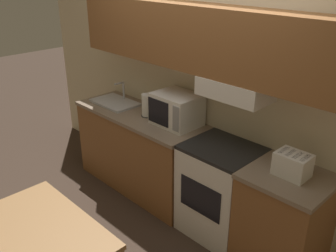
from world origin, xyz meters
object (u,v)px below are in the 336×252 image
(microwave, at_px, (177,109))
(sink_basin, at_px, (115,102))
(dining_table, at_px, (29,249))
(toaster, at_px, (293,165))
(paper_towel_roll, at_px, (147,105))
(stove_range, at_px, (220,190))

(microwave, distance_m, sink_basin, 0.91)
(sink_basin, xyz_separation_m, dining_table, (1.26, -1.67, -0.25))
(toaster, relative_size, paper_towel_roll, 1.09)
(sink_basin, bearing_deg, dining_table, -52.83)
(microwave, relative_size, paper_towel_roll, 1.86)
(dining_table, bearing_deg, toaster, 61.59)
(stove_range, distance_m, sink_basin, 1.59)
(paper_towel_roll, height_order, dining_table, paper_towel_roll)
(toaster, xyz_separation_m, sink_basin, (-2.17, -0.01, -0.08))
(stove_range, distance_m, paper_towel_roll, 1.14)
(microwave, height_order, paper_towel_roll, microwave)
(stove_range, xyz_separation_m, microwave, (-0.63, 0.07, 0.60))
(stove_range, height_order, sink_basin, sink_basin)
(stove_range, height_order, paper_towel_roll, paper_towel_roll)
(paper_towel_roll, distance_m, dining_table, 1.86)
(sink_basin, height_order, paper_towel_roll, paper_towel_roll)
(toaster, bearing_deg, sink_basin, -179.77)
(stove_range, distance_m, dining_table, 1.70)
(toaster, bearing_deg, stove_range, -179.80)
(paper_towel_roll, bearing_deg, microwave, 10.28)
(paper_towel_roll, relative_size, dining_table, 0.23)
(stove_range, relative_size, paper_towel_roll, 3.73)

